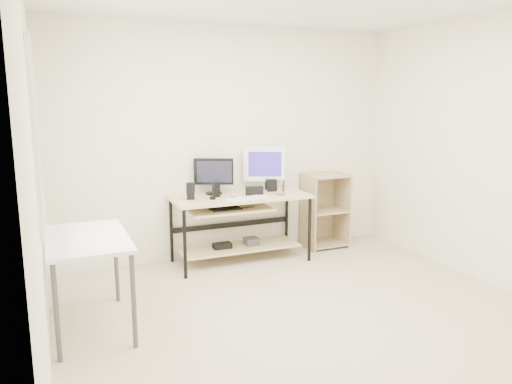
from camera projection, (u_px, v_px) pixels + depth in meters
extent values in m
cube|color=beige|center=(314.00, 322.00, 4.09)|extent=(4.00, 4.00, 0.01)
cube|color=white|center=(229.00, 142.00, 5.65)|extent=(4.00, 0.01, 2.60)
cube|color=white|center=(35.00, 181.00, 3.07)|extent=(0.01, 4.00, 2.60)
cube|color=white|center=(506.00, 153.00, 4.61)|extent=(0.01, 4.00, 2.60)
cube|color=white|center=(36.00, 134.00, 3.58)|extent=(0.01, 1.00, 1.20)
cube|color=beige|center=(240.00, 197.00, 5.44)|extent=(1.50, 0.65, 0.03)
cube|color=beige|center=(229.00, 209.00, 5.36)|extent=(0.90, 0.49, 0.02)
cube|color=beige|center=(239.00, 247.00, 5.60)|extent=(1.35, 0.46, 0.02)
cube|color=black|center=(225.00, 208.00, 5.34)|extent=(0.33, 0.22, 0.01)
cylinder|color=black|center=(248.00, 207.00, 5.39)|extent=(0.14, 0.01, 0.01)
cube|color=#404043|center=(251.00, 241.00, 5.65)|extent=(0.15, 0.15, 0.08)
cube|color=black|center=(222.00, 246.00, 5.52)|extent=(0.20, 0.12, 0.06)
cylinder|color=black|center=(185.00, 244.00, 4.98)|extent=(0.04, 0.04, 0.72)
cylinder|color=black|center=(171.00, 230.00, 5.50)|extent=(0.04, 0.04, 0.72)
cylinder|color=black|center=(310.00, 230.00, 5.53)|extent=(0.04, 0.04, 0.72)
cylinder|color=black|center=(287.00, 218.00, 6.05)|extent=(0.04, 0.04, 0.72)
cube|color=white|center=(87.00, 239.00, 3.85)|extent=(0.60, 1.00, 0.03)
cylinder|color=#404043|center=(56.00, 313.00, 3.40)|extent=(0.04, 0.04, 0.72)
cylinder|color=#404043|center=(53.00, 271.00, 4.23)|extent=(0.04, 0.04, 0.72)
cylinder|color=#404043|center=(134.00, 301.00, 3.60)|extent=(0.04, 0.04, 0.72)
cylinder|color=#404043|center=(116.00, 263.00, 4.43)|extent=(0.04, 0.04, 0.72)
cube|color=tan|center=(308.00, 212.00, 5.96)|extent=(0.02, 0.40, 0.90)
cube|color=tan|center=(342.00, 209.00, 6.14)|extent=(0.02, 0.40, 0.90)
cube|color=tan|center=(317.00, 207.00, 6.22)|extent=(0.50, 0.02, 0.90)
cube|color=tan|center=(324.00, 243.00, 6.13)|extent=(0.46, 0.38, 0.02)
cube|color=tan|center=(325.00, 211.00, 6.05)|extent=(0.46, 0.38, 0.02)
cube|color=tan|center=(326.00, 176.00, 5.97)|extent=(0.46, 0.38, 0.02)
cylinder|color=black|center=(214.00, 193.00, 5.52)|extent=(0.18, 0.18, 0.02)
cylinder|color=black|center=(214.00, 188.00, 5.51)|extent=(0.04, 0.04, 0.09)
cube|color=black|center=(214.00, 171.00, 5.47)|extent=(0.41, 0.22, 0.29)
cube|color=black|center=(214.00, 172.00, 5.45)|extent=(0.34, 0.16, 0.23)
cube|color=silver|center=(264.00, 190.00, 5.75)|extent=(0.17, 0.15, 0.01)
cylinder|color=silver|center=(264.00, 185.00, 5.73)|extent=(0.04, 0.04, 0.09)
cube|color=white|center=(264.00, 164.00, 5.69)|extent=(0.45, 0.23, 0.40)
cube|color=#34239A|center=(265.00, 164.00, 5.66)|extent=(0.37, 0.16, 0.32)
cube|color=white|center=(248.00, 198.00, 5.27)|extent=(0.47, 0.20, 0.02)
ellipsoid|color=#B2B2B7|center=(233.00, 195.00, 5.37)|extent=(0.08, 0.11, 0.03)
cube|color=black|center=(254.00, 191.00, 5.43)|extent=(0.21, 0.15, 0.10)
cube|color=black|center=(191.00, 196.00, 5.24)|extent=(0.10, 0.10, 0.07)
cube|color=black|center=(191.00, 188.00, 5.22)|extent=(0.11, 0.11, 0.10)
cube|color=black|center=(271.00, 185.00, 5.70)|extent=(0.13, 0.13, 0.14)
cube|color=black|center=(216.00, 190.00, 5.34)|extent=(0.09, 0.06, 0.15)
cylinder|color=black|center=(213.00, 198.00, 5.24)|extent=(0.07, 0.07, 0.03)
cube|color=black|center=(256.00, 196.00, 5.38)|extent=(0.06, 0.11, 0.01)
cylinder|color=olive|center=(281.00, 195.00, 5.47)|extent=(0.12, 0.12, 0.01)
cylinder|color=white|center=(281.00, 187.00, 5.46)|extent=(0.10, 0.10, 0.16)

